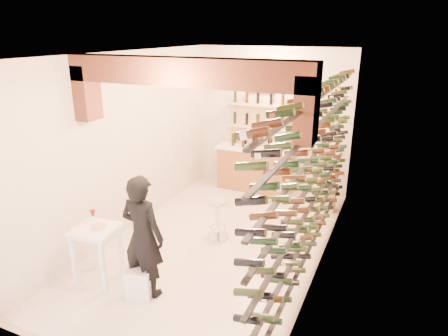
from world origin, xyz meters
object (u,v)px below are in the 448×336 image
object	(u,v)px
chrome_barstool	(217,216)
crate_lower	(323,203)
white_stool	(140,282)
tasting_table	(96,238)
back_counter	(254,167)
person	(143,236)
wine_rack	(311,172)

from	to	relation	value
chrome_barstool	crate_lower	distance (m)	2.50
white_stool	crate_lower	distance (m)	4.31
tasting_table	chrome_barstool	bearing A→B (deg)	53.52
white_stool	chrome_barstool	bearing A→B (deg)	81.50
back_counter	tasting_table	distance (m)	4.40
crate_lower	tasting_table	bearing A→B (deg)	-123.24
crate_lower	person	bearing A→B (deg)	-114.37
tasting_table	chrome_barstool	size ratio (longest dim) A/B	1.41
wine_rack	tasting_table	size ratio (longest dim) A/B	5.51
back_counter	white_stool	distance (m)	4.39
white_stool	person	distance (m)	0.68
person	chrome_barstool	size ratio (longest dim) A/B	2.41
back_counter	person	size ratio (longest dim) A/B	0.97
back_counter	person	bearing A→B (deg)	-90.52
back_counter	chrome_barstool	bearing A→B (deg)	-84.96
person	crate_lower	bearing A→B (deg)	-112.03
chrome_barstool	person	bearing A→B (deg)	-97.87
wine_rack	white_stool	bearing A→B (deg)	-137.73
back_counter	white_stool	bearing A→B (deg)	-90.96
white_stool	back_counter	bearing A→B (deg)	89.04
back_counter	person	xyz separation A→B (m)	(-0.04, -4.29, 0.35)
wine_rack	white_stool	size ratio (longest dim) A/B	13.42
wine_rack	person	size ratio (longest dim) A/B	3.24
back_counter	crate_lower	bearing A→B (deg)	-14.77
wine_rack	crate_lower	xyz separation A→B (m)	(-0.13, 2.20, -1.41)
back_counter	chrome_barstool	world-z (taller)	back_counter
white_stool	chrome_barstool	size ratio (longest dim) A/B	0.58
wine_rack	back_counter	world-z (taller)	wine_rack
back_counter	crate_lower	world-z (taller)	back_counter
chrome_barstool	tasting_table	bearing A→B (deg)	-119.30
tasting_table	crate_lower	size ratio (longest dim) A/B	2.22
white_stool	person	xyz separation A→B (m)	(0.03, 0.09, 0.67)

